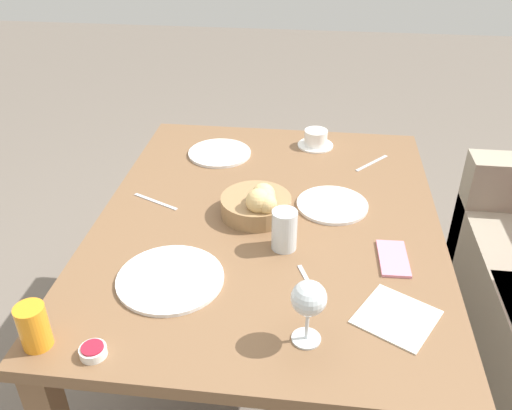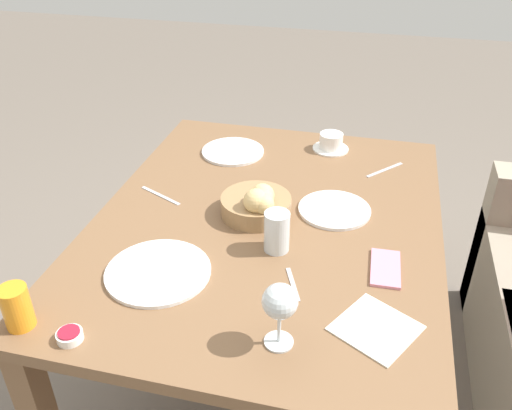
% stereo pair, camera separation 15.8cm
% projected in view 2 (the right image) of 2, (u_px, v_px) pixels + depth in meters
% --- Properties ---
extents(ground_plane, '(10.00, 10.00, 0.00)m').
position_uv_depth(ground_plane, '(265.00, 383.00, 1.95)').
color(ground_plane, '#6B6056').
extents(dining_table, '(1.26, 0.99, 0.71)m').
position_uv_depth(dining_table, '(267.00, 243.00, 1.62)').
color(dining_table, brown).
rests_on(dining_table, ground_plane).
extents(bread_basket, '(0.21, 0.21, 0.11)m').
position_uv_depth(bread_basket, '(257.00, 204.00, 1.56)').
color(bread_basket, '#99754C').
rests_on(bread_basket, dining_table).
extents(plate_near_left, '(0.22, 0.22, 0.01)m').
position_uv_depth(plate_near_left, '(233.00, 151.00, 1.93)').
color(plate_near_left, white).
rests_on(plate_near_left, dining_table).
extents(plate_near_right, '(0.27, 0.27, 0.01)m').
position_uv_depth(plate_near_right, '(158.00, 272.00, 1.36)').
color(plate_near_right, white).
rests_on(plate_near_right, dining_table).
extents(plate_far_center, '(0.21, 0.21, 0.01)m').
position_uv_depth(plate_far_center, '(334.00, 210.00, 1.61)').
color(plate_far_center, white).
rests_on(plate_far_center, dining_table).
extents(juice_glass, '(0.06, 0.06, 0.10)m').
position_uv_depth(juice_glass, '(17.00, 307.00, 1.18)').
color(juice_glass, orange).
rests_on(juice_glass, dining_table).
extents(water_tumbler, '(0.07, 0.07, 0.11)m').
position_uv_depth(water_tumbler, '(277.00, 232.00, 1.42)').
color(water_tumbler, silver).
rests_on(water_tumbler, dining_table).
extents(wine_glass, '(0.08, 0.08, 0.16)m').
position_uv_depth(wine_glass, '(280.00, 303.00, 1.10)').
color(wine_glass, silver).
rests_on(wine_glass, dining_table).
extents(coffee_cup, '(0.13, 0.13, 0.06)m').
position_uv_depth(coffee_cup, '(331.00, 143.00, 1.94)').
color(coffee_cup, white).
rests_on(coffee_cup, dining_table).
extents(jam_bowl_berry, '(0.06, 0.06, 0.02)m').
position_uv_depth(jam_bowl_berry, '(70.00, 336.00, 1.17)').
color(jam_bowl_berry, white).
rests_on(jam_bowl_berry, dining_table).
extents(fork_silver, '(0.08, 0.15, 0.00)m').
position_uv_depth(fork_silver, '(160.00, 195.00, 1.68)').
color(fork_silver, '#B7B7BC').
rests_on(fork_silver, dining_table).
extents(knife_silver, '(0.13, 0.12, 0.00)m').
position_uv_depth(knife_silver, '(385.00, 170.00, 1.82)').
color(knife_silver, '#B7B7BC').
rests_on(knife_silver, dining_table).
extents(spoon_coffee, '(0.12, 0.06, 0.00)m').
position_uv_depth(spoon_coffee, '(293.00, 284.00, 1.32)').
color(spoon_coffee, '#B7B7BC').
rests_on(spoon_coffee, dining_table).
extents(napkin, '(0.22, 0.22, 0.00)m').
position_uv_depth(napkin, '(376.00, 328.00, 1.20)').
color(napkin, silver).
rests_on(napkin, dining_table).
extents(cell_phone, '(0.15, 0.08, 0.01)m').
position_uv_depth(cell_phone, '(385.00, 268.00, 1.37)').
color(cell_phone, pink).
rests_on(cell_phone, dining_table).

